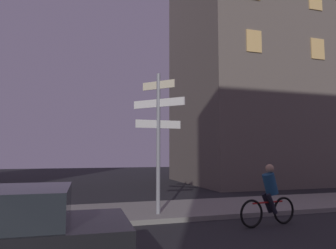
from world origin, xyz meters
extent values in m
cube|color=gray|center=(0.00, 7.49, 0.07)|extent=(40.00, 3.10, 0.14)
cylinder|color=gray|center=(-0.19, 6.63, 2.23)|extent=(0.12, 0.12, 4.18)
cube|color=beige|center=(-0.19, 6.63, 3.97)|extent=(0.80, 0.80, 0.24)
cube|color=white|center=(-0.19, 6.63, 3.41)|extent=(1.26, 1.26, 0.24)
cube|color=white|center=(-0.19, 6.63, 2.77)|extent=(1.39, 0.03, 0.24)
cylinder|color=black|center=(-2.50, 3.35, 0.32)|extent=(0.65, 0.24, 0.64)
torus|color=black|center=(1.80, 4.83, 0.36)|extent=(0.72, 0.16, 0.72)
torus|color=black|center=(2.89, 4.98, 0.36)|extent=(0.72, 0.16, 0.72)
cylinder|color=red|center=(2.35, 4.91, 0.61)|extent=(1.00, 0.18, 0.04)
cylinder|color=navy|center=(2.45, 4.92, 1.08)|extent=(0.49, 0.38, 0.61)
sphere|color=tan|center=(2.45, 4.92, 1.50)|extent=(0.22, 0.22, 0.22)
cylinder|color=black|center=(2.41, 4.83, 0.58)|extent=(0.35, 0.17, 0.55)
cylinder|color=black|center=(2.38, 5.00, 0.58)|extent=(0.35, 0.17, 0.55)
cube|color=#6B6056|center=(10.50, 15.75, 10.23)|extent=(12.41, 8.43, 20.46)
cube|color=#F2C672|center=(6.36, 11.51, 7.82)|extent=(0.90, 0.06, 1.20)
cube|color=#F2C672|center=(10.50, 11.51, 7.82)|extent=(0.90, 0.06, 1.20)
cube|color=#F2C672|center=(10.50, 11.51, 10.73)|extent=(0.90, 0.06, 1.20)
camera|label=1|loc=(-2.60, -2.24, 1.89)|focal=32.91mm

